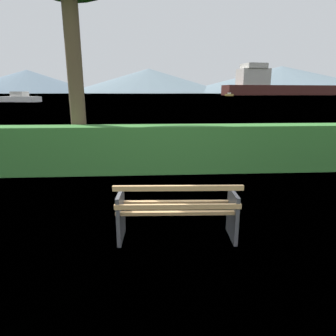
# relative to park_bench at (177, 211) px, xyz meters

# --- Properties ---
(ground_plane) EXTENTS (1400.00, 1400.00, 0.00)m
(ground_plane) POSITION_rel_park_bench_xyz_m (0.00, 0.06, -0.42)
(ground_plane) COLOR #4C6B33
(water_surface) EXTENTS (620.00, 620.00, 0.00)m
(water_surface) POSITION_rel_park_bench_xyz_m (0.00, 306.25, -0.42)
(water_surface) COLOR #6B8EA3
(water_surface) RESTS_ON ground_plane
(park_bench) EXTENTS (1.65, 0.64, 0.87)m
(park_bench) POSITION_rel_park_bench_xyz_m (0.00, 0.00, 0.00)
(park_bench) COLOR tan
(park_bench) RESTS_ON ground_plane
(hedge_row) EXTENTS (11.30, 0.69, 1.18)m
(hedge_row) POSITION_rel_park_bench_xyz_m (0.00, 3.59, 0.17)
(hedge_row) COLOR #387A33
(hedge_row) RESTS_ON ground_plane
(cargo_ship_large) EXTENTS (105.15, 27.54, 19.72)m
(cargo_ship_large) POSITION_rel_park_bench_xyz_m (92.24, 193.02, 5.09)
(cargo_ship_large) COLOR #471E19
(cargo_ship_large) RESTS_ON water_surface
(fishing_boat_near) EXTENTS (8.70, 5.27, 2.11)m
(fishing_boat_near) POSITION_rel_park_bench_xyz_m (-27.30, 60.72, 0.32)
(fishing_boat_near) COLOR silver
(fishing_boat_near) RESTS_ON water_surface
(sailboat_mid) EXTENTS (4.29, 3.77, 1.81)m
(sailboat_mid) POSITION_rel_park_bench_xyz_m (41.69, 151.23, 0.22)
(sailboat_mid) COLOR gold
(sailboat_mid) RESTS_ON water_surface
(distant_hills) EXTENTS (804.76, 402.91, 50.66)m
(distant_hills) POSITION_rel_park_bench_xyz_m (96.26, 580.79, 23.58)
(distant_hills) COLOR slate
(distant_hills) RESTS_ON ground_plane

